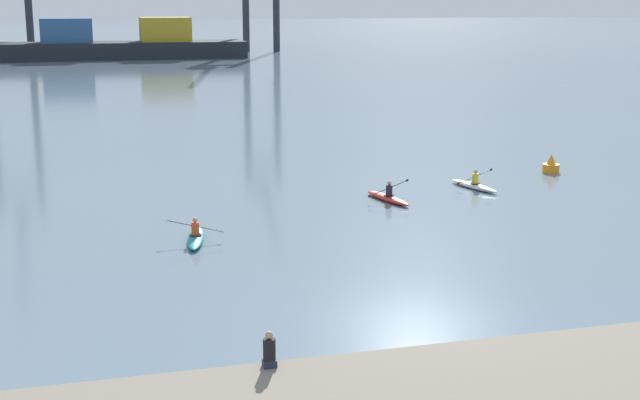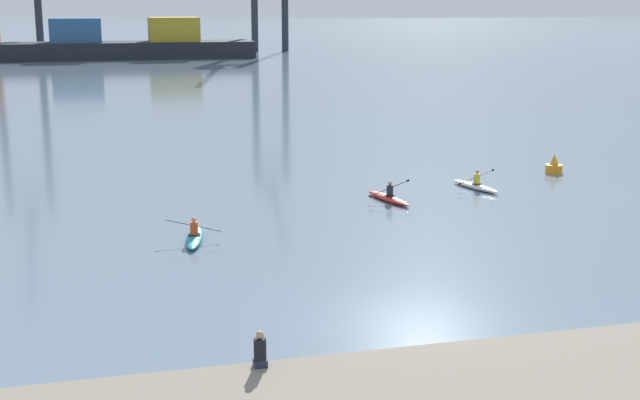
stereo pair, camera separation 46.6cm
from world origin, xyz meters
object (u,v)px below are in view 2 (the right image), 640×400
channel_buoy (554,166)px  seated_onlooker (260,351)px  kayak_teal (194,236)px  kayak_white (476,185)px  container_barge (72,44)px  kayak_red (389,197)px

channel_buoy → seated_onlooker: size_ratio=1.12×
channel_buoy → kayak_teal: bearing=-156.4°
channel_buoy → kayak_white: bearing=-154.5°
kayak_white → seated_onlooker: 24.74m
container_barge → seated_onlooker: bearing=-87.6°
container_barge → kayak_red: 107.18m
kayak_red → seated_onlooker: size_ratio=3.85×
kayak_teal → channel_buoy: bearing=23.6°
channel_buoy → kayak_red: (-10.81, -4.23, -0.19)m
kayak_white → kayak_red: 5.22m
container_barge → seated_onlooker: size_ratio=60.96×
kayak_white → seated_onlooker: bearing=-126.3°
container_barge → channel_buoy: bearing=-75.9°
channel_buoy → kayak_red: 11.61m
kayak_red → seated_onlooker: bearing=-117.5°
container_barge → kayak_white: container_barge is taller
kayak_teal → kayak_white: bearing=22.9°
kayak_teal → seated_onlooker: (-0.10, -13.81, 0.79)m
kayak_teal → kayak_red: size_ratio=1.00×
channel_buoy → kayak_teal: 22.18m
container_barge → kayak_teal: 110.93m
kayak_teal → container_barge: bearing=92.7°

